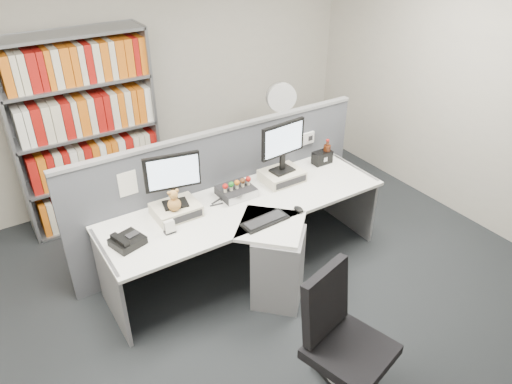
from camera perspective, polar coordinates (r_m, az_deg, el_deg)
ground at (r=4.24m, az=4.91°, el=-14.63°), size 5.50×5.50×0.00m
room_shell at (r=3.21m, az=6.34°, el=8.27°), size 5.04×5.54×2.72m
partition at (r=4.66m, az=-3.94°, el=0.37°), size 3.00×0.08×1.27m
desk at (r=4.30m, az=0.40°, el=-5.62°), size 2.60×1.20×0.72m
monitor_riser_left at (r=4.17m, az=-9.35°, el=-2.09°), size 0.38×0.31×0.10m
monitor_riser_right at (r=4.63m, az=3.07°, el=1.92°), size 0.38×0.31×0.10m
monitor_left at (r=4.00m, az=-9.76°, el=1.88°), size 0.46×0.19×0.47m
monitor_right at (r=4.48m, az=3.18°, el=5.75°), size 0.48×0.17×0.49m
desktop_pc at (r=4.40m, az=-2.34°, el=0.07°), size 0.31×0.27×0.08m
figurines at (r=4.34m, az=-2.25°, el=1.01°), size 0.29×0.05×0.09m
keyboard at (r=4.05m, az=1.08°, el=-3.42°), size 0.42×0.18×0.03m
mouse at (r=4.20m, az=5.01°, el=-2.04°), size 0.07×0.10×0.04m
desk_phone at (r=3.91m, az=-14.92°, el=-5.58°), size 0.28×0.27×0.10m
desk_calendar at (r=3.97m, az=-10.14°, el=-4.13°), size 0.09×0.07×0.11m
plush_toy at (r=4.04m, az=-9.60°, el=-1.13°), size 0.11×0.11×0.19m
speaker at (r=4.97m, az=7.76°, el=4.04°), size 0.20×0.11×0.13m
cola_bottle at (r=4.99m, az=8.28°, el=4.47°), size 0.08×0.08×0.25m
shelving_unit at (r=5.25m, az=-19.32°, el=6.33°), size 1.41×0.40×2.00m
filing_cabinet at (r=5.92m, az=2.76°, el=4.21°), size 0.45×0.61×0.70m
desk_fan at (r=5.63m, az=2.94°, el=10.64°), size 0.33×0.21×0.57m
office_chair at (r=3.37m, az=9.90°, el=-16.71°), size 0.69×0.66×1.04m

